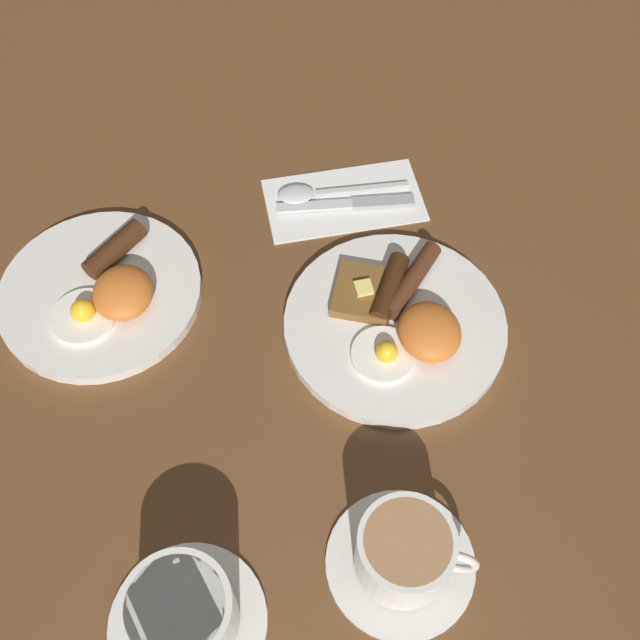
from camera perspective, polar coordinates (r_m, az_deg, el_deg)
ground_plane at (r=0.89m, az=5.68°, el=-0.64°), size 3.00×3.00×0.00m
breakfast_plate_near at (r=0.87m, az=5.97°, el=-0.15°), size 0.26×0.26×0.05m
breakfast_plate_far at (r=0.93m, az=-16.15°, el=2.10°), size 0.24×0.24×0.05m
teacup_near at (r=0.74m, az=6.46°, el=-17.30°), size 0.15×0.15×0.08m
teacup_far at (r=0.74m, az=-10.42°, el=-21.33°), size 0.15×0.15×0.08m
napkin at (r=1.00m, az=1.83°, el=9.16°), size 0.12×0.21×0.01m
knife at (r=0.99m, az=2.58°, el=8.85°), size 0.03×0.18×0.01m
spoon at (r=1.00m, az=-0.79°, el=9.66°), size 0.03×0.17×0.01m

